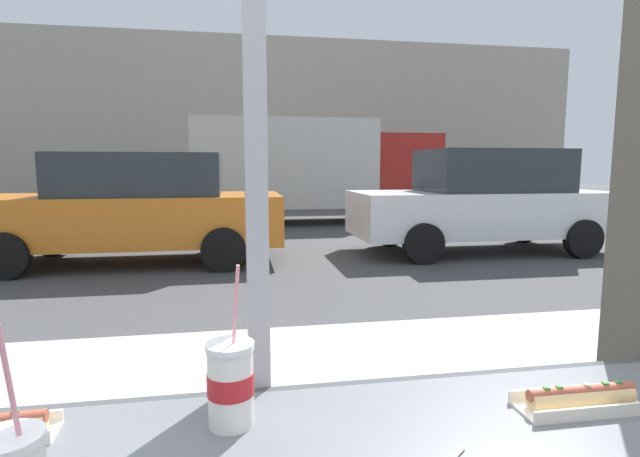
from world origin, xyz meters
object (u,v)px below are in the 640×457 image
object	(u,v)px
soda_cup_left	(231,383)
parked_car_orange	(133,208)
parked_car_white	(484,201)
box_truck	(313,166)
hotdog_tray_far	(581,398)

from	to	relation	value
soda_cup_left	parked_car_orange	xyz separation A→B (m)	(-1.54, 6.96, -0.22)
parked_car_white	box_truck	distance (m)	5.55
box_truck	hotdog_tray_far	bearing A→B (deg)	-96.48
parked_car_orange	box_truck	size ratio (longest dim) A/B	0.73
hotdog_tray_far	parked_car_white	bearing A→B (deg)	62.88
hotdog_tray_far	box_truck	bearing A→B (deg)	83.52
hotdog_tray_far	parked_car_white	size ratio (longest dim) A/B	0.06
soda_cup_left	parked_car_orange	world-z (taller)	parked_car_orange
parked_car_orange	parked_car_white	world-z (taller)	parked_car_white
soda_cup_left	parked_car_orange	bearing A→B (deg)	102.49
parked_car_white	box_truck	xyz separation A→B (m)	(-2.23, 5.05, 0.60)
parked_car_white	box_truck	world-z (taller)	box_truck
hotdog_tray_far	parked_car_orange	xyz separation A→B (m)	(-2.27, 7.02, -0.15)
hotdog_tray_far	soda_cup_left	bearing A→B (deg)	174.95
soda_cup_left	parked_car_orange	size ratio (longest dim) A/B	0.07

